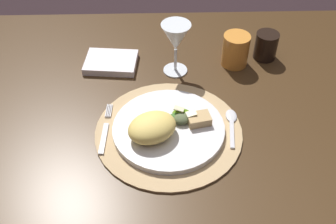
{
  "coord_description": "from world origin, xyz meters",
  "views": [
    {
      "loc": [
        -0.05,
        -0.75,
        1.44
      ],
      "look_at": [
        -0.03,
        -0.03,
        0.75
      ],
      "focal_mm": 43.69,
      "sensor_mm": 36.0,
      "label": 1
    }
  ],
  "objects_px": {
    "spoon": "(231,121)",
    "fork": "(105,131)",
    "wine_glass": "(177,39)",
    "dark_tumbler": "(266,46)",
    "amber_tumbler": "(235,50)",
    "dining_table": "(177,150)",
    "napkin": "(111,62)",
    "dinner_plate": "(169,129)"
  },
  "relations": [
    {
      "from": "spoon",
      "to": "fork",
      "type": "bearing_deg",
      "value": -175.83
    },
    {
      "from": "wine_glass",
      "to": "dark_tumbler",
      "type": "distance_m",
      "value": 0.27
    },
    {
      "from": "dark_tumbler",
      "to": "amber_tumbler",
      "type": "bearing_deg",
      "value": -162.98
    },
    {
      "from": "dining_table",
      "to": "wine_glass",
      "type": "xyz_separation_m",
      "value": [
        0.0,
        0.15,
        0.27
      ]
    },
    {
      "from": "napkin",
      "to": "wine_glass",
      "type": "distance_m",
      "value": 0.21
    },
    {
      "from": "amber_tumbler",
      "to": "dark_tumbler",
      "type": "relative_size",
      "value": 1.17
    },
    {
      "from": "dinner_plate",
      "to": "amber_tumbler",
      "type": "distance_m",
      "value": 0.33
    },
    {
      "from": "amber_tumbler",
      "to": "dark_tumbler",
      "type": "height_order",
      "value": "amber_tumbler"
    },
    {
      "from": "amber_tumbler",
      "to": "dark_tumbler",
      "type": "distance_m",
      "value": 0.1
    },
    {
      "from": "amber_tumbler",
      "to": "dark_tumbler",
      "type": "bearing_deg",
      "value": 17.02
    },
    {
      "from": "fork",
      "to": "spoon",
      "type": "bearing_deg",
      "value": 4.17
    },
    {
      "from": "amber_tumbler",
      "to": "spoon",
      "type": "bearing_deg",
      "value": -99.66
    },
    {
      "from": "spoon",
      "to": "napkin",
      "type": "bearing_deg",
      "value": 141.89
    },
    {
      "from": "dining_table",
      "to": "fork",
      "type": "height_order",
      "value": "fork"
    },
    {
      "from": "spoon",
      "to": "amber_tumbler",
      "type": "height_order",
      "value": "amber_tumbler"
    },
    {
      "from": "dark_tumbler",
      "to": "dinner_plate",
      "type": "bearing_deg",
      "value": -134.28
    },
    {
      "from": "fork",
      "to": "spoon",
      "type": "xyz_separation_m",
      "value": [
        0.3,
        0.02,
        0.0
      ]
    },
    {
      "from": "dining_table",
      "to": "spoon",
      "type": "relative_size",
      "value": 9.2
    },
    {
      "from": "dark_tumbler",
      "to": "fork",
      "type": "bearing_deg",
      "value": -146.33
    },
    {
      "from": "dinner_plate",
      "to": "napkin",
      "type": "xyz_separation_m",
      "value": [
        -0.16,
        0.27,
        -0.0
      ]
    },
    {
      "from": "dinner_plate",
      "to": "napkin",
      "type": "height_order",
      "value": "same"
    },
    {
      "from": "dinner_plate",
      "to": "spoon",
      "type": "bearing_deg",
      "value": 9.27
    },
    {
      "from": "dining_table",
      "to": "dark_tumbler",
      "type": "height_order",
      "value": "dark_tumbler"
    },
    {
      "from": "napkin",
      "to": "wine_glass",
      "type": "height_order",
      "value": "wine_glass"
    },
    {
      "from": "dining_table",
      "to": "napkin",
      "type": "bearing_deg",
      "value": 134.77
    },
    {
      "from": "dining_table",
      "to": "dark_tumbler",
      "type": "relative_size",
      "value": 14.92
    },
    {
      "from": "dining_table",
      "to": "dinner_plate",
      "type": "relative_size",
      "value": 4.44
    },
    {
      "from": "fork",
      "to": "dark_tumbler",
      "type": "height_order",
      "value": "dark_tumbler"
    },
    {
      "from": "napkin",
      "to": "dark_tumbler",
      "type": "bearing_deg",
      "value": 3.46
    },
    {
      "from": "fork",
      "to": "wine_glass",
      "type": "xyz_separation_m",
      "value": [
        0.18,
        0.23,
        0.1
      ]
    },
    {
      "from": "dining_table",
      "to": "dark_tumbler",
      "type": "distance_m",
      "value": 0.39
    },
    {
      "from": "napkin",
      "to": "dark_tumbler",
      "type": "xyz_separation_m",
      "value": [
        0.44,
        0.03,
        0.03
      ]
    },
    {
      "from": "dining_table",
      "to": "amber_tumbler",
      "type": "bearing_deg",
      "value": 47.07
    },
    {
      "from": "dinner_plate",
      "to": "napkin",
      "type": "relative_size",
      "value": 1.85
    },
    {
      "from": "wine_glass",
      "to": "amber_tumbler",
      "type": "height_order",
      "value": "wine_glass"
    },
    {
      "from": "fork",
      "to": "napkin",
      "type": "height_order",
      "value": "napkin"
    },
    {
      "from": "dinner_plate",
      "to": "wine_glass",
      "type": "height_order",
      "value": "wine_glass"
    },
    {
      "from": "dining_table",
      "to": "spoon",
      "type": "distance_m",
      "value": 0.22
    },
    {
      "from": "dining_table",
      "to": "fork",
      "type": "bearing_deg",
      "value": -155.12
    },
    {
      "from": "dinner_plate",
      "to": "amber_tumbler",
      "type": "height_order",
      "value": "amber_tumbler"
    },
    {
      "from": "fork",
      "to": "wine_glass",
      "type": "height_order",
      "value": "wine_glass"
    },
    {
      "from": "dinner_plate",
      "to": "spoon",
      "type": "xyz_separation_m",
      "value": [
        0.15,
        0.03,
        -0.0
      ]
    }
  ]
}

